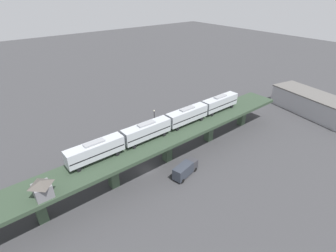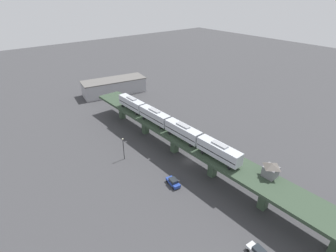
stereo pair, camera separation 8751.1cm
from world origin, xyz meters
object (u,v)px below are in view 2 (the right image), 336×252
at_px(delivery_truck, 193,139).
at_px(street_lamp, 123,147).
at_px(street_car_blue, 173,182).
at_px(signal_hut, 271,170).
at_px(warehouse_building, 114,86).
at_px(street_car_silver, 258,252).
at_px(subway_train, 168,123).

distance_m(delivery_truck, street_lamp, 22.28).
bearing_deg(delivery_truck, street_car_blue, -147.29).
height_order(signal_hut, warehouse_building, signal_hut).
xyz_separation_m(signal_hut, street_lamp, (-17.15, 34.93, -4.83)).
xyz_separation_m(street_car_silver, delivery_truck, (17.49, 36.08, 0.82)).
relative_size(signal_hut, street_car_blue, 0.74).
bearing_deg(street_car_blue, signal_hut, -52.73).
height_order(subway_train, signal_hut, subway_train).
bearing_deg(warehouse_building, signal_hut, -94.17).
height_order(street_car_silver, street_car_blue, same).
distance_m(subway_train, delivery_truck, 11.92).
height_order(subway_train, street_lamp, subway_train).
bearing_deg(street_car_blue, street_car_silver, -90.46).
xyz_separation_m(street_lamp, warehouse_building, (23.30, 49.25, -0.70)).
xyz_separation_m(signal_hut, delivery_truck, (4.05, 28.51, -7.18)).
height_order(street_car_silver, street_lamp, street_lamp).
xyz_separation_m(subway_train, warehouse_building, (10.82, 53.88, -6.27)).
relative_size(subway_train, delivery_truck, 6.62).
xyz_separation_m(delivery_truck, warehouse_building, (2.09, 55.68, 1.65)).
distance_m(street_car_silver, warehouse_building, 93.85).
bearing_deg(warehouse_building, subway_train, -101.35).
bearing_deg(signal_hut, warehouse_building, 85.83).
height_order(delivery_truck, warehouse_building, warehouse_building).
relative_size(signal_hut, street_car_silver, 0.75).
relative_size(subway_train, street_car_blue, 10.85).
bearing_deg(delivery_truck, warehouse_building, 87.85).
relative_size(street_car_silver, street_lamp, 0.66).
distance_m(delivery_truck, warehouse_building, 55.74).
relative_size(street_car_blue, warehouse_building, 0.15).
relative_size(subway_train, warehouse_building, 1.67).
distance_m(signal_hut, warehouse_building, 84.59).
xyz_separation_m(street_car_silver, street_lamp, (-3.71, 42.50, 3.17)).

